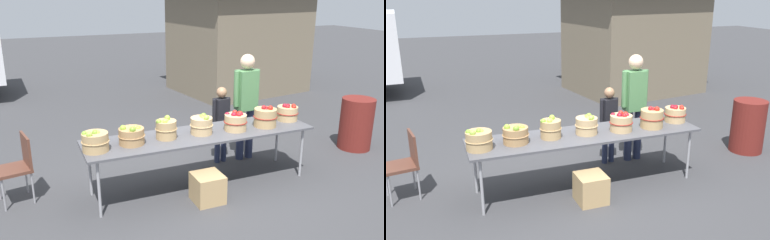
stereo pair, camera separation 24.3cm
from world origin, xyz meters
The scene contains 15 objects.
ground_plane centered at (0.00, 0.00, 0.00)m, with size 40.00×40.00×0.00m, color #38383A.
market_table centered at (0.00, 0.00, 0.72)m, with size 3.10×0.76×0.75m.
apple_basket_green_0 centered at (-1.40, -0.06, 0.87)m, with size 0.33×0.33×0.28m.
apple_basket_green_1 centered at (-0.94, -0.01, 0.86)m, with size 0.33×0.33×0.26m.
apple_basket_green_2 centered at (-0.48, 0.01, 0.88)m, with size 0.28×0.28×0.29m.
apple_basket_green_3 centered at (0.01, 0.00, 0.87)m, with size 0.31×0.31×0.28m.
apple_basket_red_0 centered at (0.49, -0.05, 0.87)m, with size 0.32×0.32×0.27m.
apple_basket_red_1 centered at (0.95, -0.07, 0.88)m, with size 0.33×0.33×0.30m.
apple_basket_red_2 centered at (1.40, 0.04, 0.86)m, with size 0.32×0.32×0.26m.
vendor_adult centered at (1.03, 0.60, 0.98)m, with size 0.44×0.23×1.66m.
child_customer centered at (0.61, 0.61, 0.70)m, with size 0.31×0.19×1.19m.
food_kiosk centered at (3.24, 4.80, 1.38)m, with size 3.89×3.38×2.74m.
folding_chair centered at (-2.26, 0.51, 0.51)m, with size 0.47×0.47×0.86m.
trash_barrel centered at (2.96, 0.24, 0.43)m, with size 0.53×0.53×0.86m, color maroon.
produce_crate centered at (-0.11, -0.45, 0.18)m, with size 0.37×0.37×0.37m, color tan.
Camera 2 is at (-1.91, -4.76, 2.58)m, focal length 38.50 mm.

